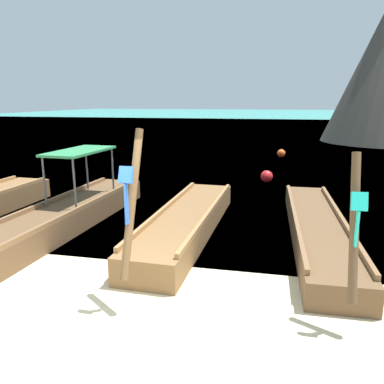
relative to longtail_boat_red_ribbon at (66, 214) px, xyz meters
name	(u,v)px	position (x,y,z in m)	size (l,w,h in m)	color
ground	(130,329)	(3.09, -3.75, -0.34)	(120.00, 120.00, 0.00)	beige
sea_water	(263,118)	(3.09, 58.38, -0.33)	(120.00, 120.00, 0.00)	#2DB29E
longtail_boat_red_ribbon	(66,214)	(0.00, 0.00, 0.00)	(1.55, 6.89, 2.55)	brown
longtail_boat_blue_ribbon	(187,222)	(3.01, 0.19, -0.05)	(1.39, 6.60, 2.66)	brown
longtail_boat_turquoise_ribbon	(317,229)	(5.96, 0.41, -0.08)	(1.18, 7.01, 2.41)	brown
mooring_buoy_near	(267,176)	(4.73, 6.37, -0.10)	(0.46, 0.46, 0.46)	red
mooring_buoy_far	(281,153)	(5.38, 13.08, -0.11)	(0.45, 0.45, 0.45)	#EA5119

